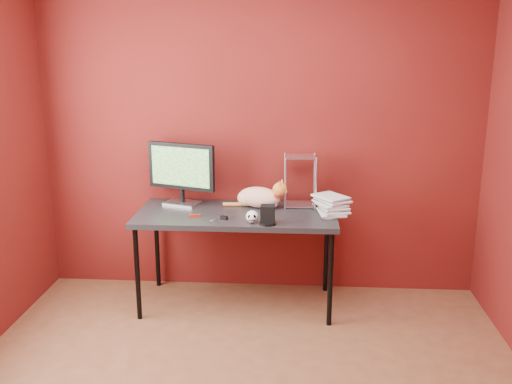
# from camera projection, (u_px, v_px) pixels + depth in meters

# --- Properties ---
(room) EXTENTS (3.52, 3.52, 2.61)m
(room) POSITION_uv_depth(u_px,v_px,m) (237.00, 157.00, 2.79)
(room) COLOR brown
(room) RESTS_ON ground
(desk) EXTENTS (1.50, 0.70, 0.75)m
(desk) POSITION_uv_depth(u_px,v_px,m) (237.00, 219.00, 4.31)
(desk) COLOR black
(desk) RESTS_ON ground
(monitor) EXTENTS (0.55, 0.26, 0.49)m
(monitor) POSITION_uv_depth(u_px,v_px,m) (181.00, 171.00, 4.44)
(monitor) COLOR #B8B7BD
(monitor) RESTS_ON desk
(cat) EXTENTS (0.50, 0.29, 0.24)m
(cat) POSITION_uv_depth(u_px,v_px,m) (260.00, 197.00, 4.40)
(cat) COLOR orange
(cat) RESTS_ON desk
(skull_mug) EXTENTS (0.09, 0.09, 0.09)m
(skull_mug) POSITION_uv_depth(u_px,v_px,m) (252.00, 217.00, 4.03)
(skull_mug) COLOR white
(skull_mug) RESTS_ON desk
(speaker) EXTENTS (0.12, 0.12, 0.14)m
(speaker) POSITION_uv_depth(u_px,v_px,m) (268.00, 216.00, 3.99)
(speaker) COLOR black
(speaker) RESTS_ON desk
(book_stack) EXTENTS (0.30, 0.31, 1.50)m
(book_stack) POSITION_uv_depth(u_px,v_px,m) (324.00, 113.00, 4.05)
(book_stack) COLOR beige
(book_stack) RESTS_ON desk
(wire_rack) EXTENTS (0.25, 0.20, 0.40)m
(wire_rack) POSITION_uv_depth(u_px,v_px,m) (300.00, 181.00, 4.42)
(wire_rack) COLOR #B8B7BD
(wire_rack) RESTS_ON desk
(pocket_knife) EXTENTS (0.08, 0.05, 0.02)m
(pocket_knife) POSITION_uv_depth(u_px,v_px,m) (195.00, 215.00, 4.19)
(pocket_knife) COLOR #A01E0C
(pocket_knife) RESTS_ON desk
(black_gadget) EXTENTS (0.06, 0.05, 0.02)m
(black_gadget) POSITION_uv_depth(u_px,v_px,m) (224.00, 218.00, 4.12)
(black_gadget) COLOR black
(black_gadget) RESTS_ON desk
(washer) EXTENTS (0.05, 0.05, 0.00)m
(washer) POSITION_uv_depth(u_px,v_px,m) (213.00, 220.00, 4.11)
(washer) COLOR #B8B7BD
(washer) RESTS_ON desk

